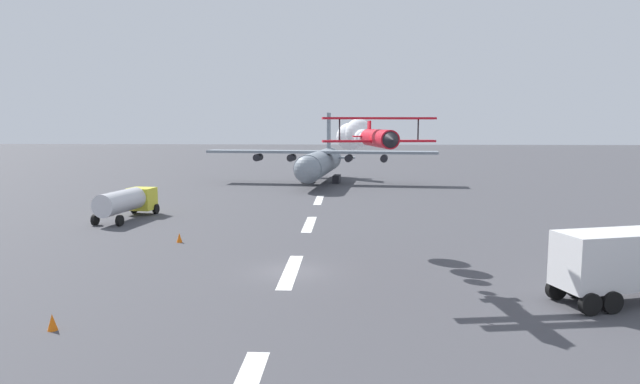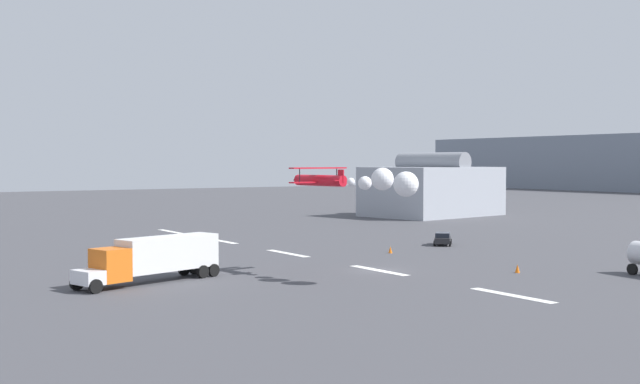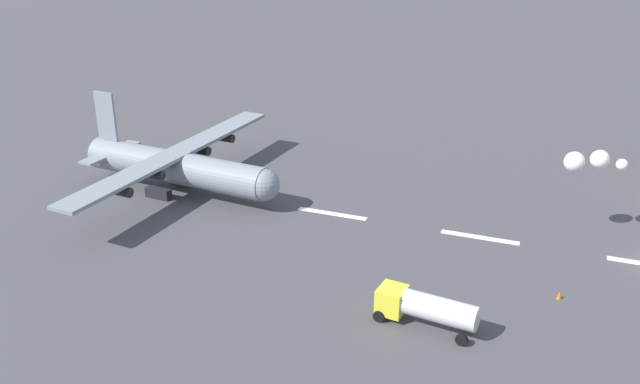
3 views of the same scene
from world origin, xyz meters
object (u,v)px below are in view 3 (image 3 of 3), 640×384
at_px(fuel_tanker_truck, 425,307).
at_px(traffic_cone_far, 559,295).
at_px(cargo_transport_plane, 183,167).
at_px(stunt_biplane_red, 620,163).

xyz_separation_m(fuel_tanker_truck, traffic_cone_far, (-10.10, -8.19, -1.36)).
height_order(cargo_transport_plane, stunt_biplane_red, cargo_transport_plane).
bearing_deg(fuel_tanker_truck, stunt_biplane_red, -122.56).
relative_size(cargo_transport_plane, stunt_biplane_red, 2.39).
xyz_separation_m(cargo_transport_plane, fuel_tanker_truck, (-32.64, 16.77, -1.59)).
relative_size(stunt_biplane_red, fuel_tanker_truck, 1.75).
bearing_deg(cargo_transport_plane, traffic_cone_far, 168.65).
distance_m(fuel_tanker_truck, traffic_cone_far, 13.08).
xyz_separation_m(stunt_biplane_red, fuel_tanker_truck, (14.05, 22.01, -6.57)).
distance_m(cargo_transport_plane, traffic_cone_far, 43.70).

